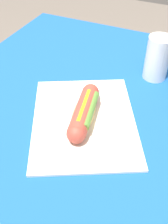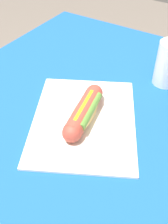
{
  "view_description": "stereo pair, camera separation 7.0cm",
  "coord_description": "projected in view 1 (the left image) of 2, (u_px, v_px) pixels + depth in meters",
  "views": [
    {
      "loc": [
        0.48,
        0.24,
        1.27
      ],
      "look_at": [
        0.01,
        0.03,
        0.81
      ],
      "focal_mm": 44.19,
      "sensor_mm": 36.0,
      "label": 1
    },
    {
      "loc": [
        0.45,
        0.3,
        1.27
      ],
      "look_at": [
        0.01,
        0.03,
        0.81
      ],
      "focal_mm": 44.19,
      "sensor_mm": 36.0,
      "label": 2
    }
  ],
  "objects": [
    {
      "name": "paper_wrapper",
      "position": [
        84.0,
        120.0,
        0.72
      ],
      "size": [
        0.42,
        0.39,
        0.01
      ],
      "primitive_type": "cube",
      "rotation": [
        0.0,
        0.0,
        0.48
      ],
      "color": "silver",
      "rests_on": "dining_table"
    },
    {
      "name": "dining_table",
      "position": [
        78.0,
        151.0,
        0.83
      ],
      "size": [
        1.1,
        0.87,
        0.78
      ],
      "color": "brown",
      "rests_on": "ground"
    },
    {
      "name": "hot_dog",
      "position": [
        84.0,
        112.0,
        0.7
      ],
      "size": [
        0.2,
        0.09,
        0.05
      ],
      "color": "#DBB26B",
      "rests_on": "paper_wrapper"
    },
    {
      "name": "drinking_cup",
      "position": [
        158.0,
        58.0,
        0.82
      ],
      "size": [
        0.07,
        0.07,
        0.13
      ],
      "primitive_type": "cylinder",
      "color": "white",
      "rests_on": "dining_table"
    }
  ]
}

